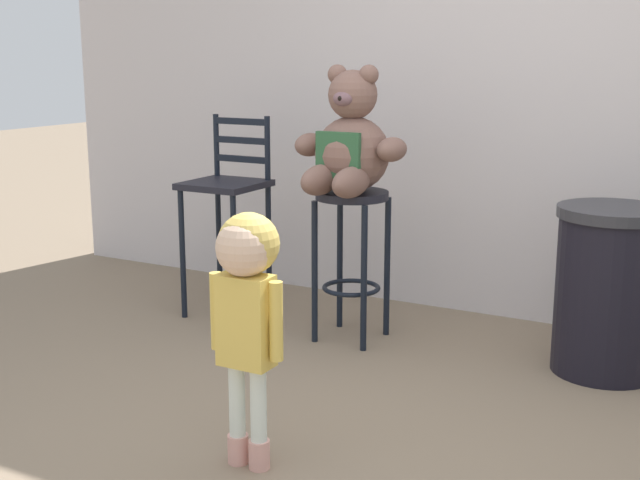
# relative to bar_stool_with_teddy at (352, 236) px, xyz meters

# --- Properties ---
(ground_plane) EXTENTS (24.00, 24.00, 0.00)m
(ground_plane) POSITION_rel_bar_stool_with_teddy_xyz_m (0.62, -1.23, -0.55)
(ground_plane) COLOR #83705A
(building_wall) EXTENTS (6.22, 0.30, 3.35)m
(building_wall) POSITION_rel_bar_stool_with_teddy_xyz_m (0.62, 0.89, 1.12)
(building_wall) COLOR silver
(building_wall) RESTS_ON ground_plane
(bar_stool_with_teddy) EXTENTS (0.37, 0.37, 0.78)m
(bar_stool_with_teddy) POSITION_rel_bar_stool_with_teddy_xyz_m (0.00, 0.00, 0.00)
(bar_stool_with_teddy) COLOR black
(bar_stool_with_teddy) RESTS_ON ground_plane
(teddy_bear) EXTENTS (0.59, 0.53, 0.63)m
(teddy_bear) POSITION_rel_bar_stool_with_teddy_xyz_m (0.00, -0.03, 0.46)
(teddy_bear) COLOR #7A584D
(teddy_bear) RESTS_ON bar_stool_with_teddy
(child_walking) EXTENTS (0.29, 0.23, 0.93)m
(child_walking) POSITION_rel_bar_stool_with_teddy_xyz_m (0.30, -1.42, 0.12)
(child_walking) COLOR #DC9F92
(child_walking) RESTS_ON ground_plane
(trash_bin) EXTENTS (0.51, 0.51, 0.78)m
(trash_bin) POSITION_rel_bar_stool_with_teddy_xyz_m (1.25, 0.15, -0.15)
(trash_bin) COLOR black
(trash_bin) RESTS_ON ground_plane
(bar_chair_empty) EXTENTS (0.41, 0.41, 1.12)m
(bar_chair_empty) POSITION_rel_bar_stool_with_teddy_xyz_m (-0.81, 0.07, 0.12)
(bar_chair_empty) COLOR black
(bar_chair_empty) RESTS_ON ground_plane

